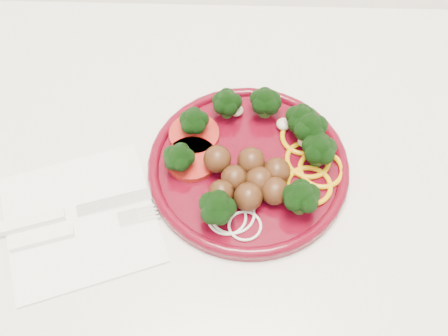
{
  "coord_description": "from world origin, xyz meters",
  "views": [
    {
      "loc": [
        0.22,
        1.31,
        1.49
      ],
      "look_at": [
        0.21,
        1.68,
        0.92
      ],
      "focal_mm": 45.0,
      "sensor_mm": 36.0,
      "label": 1
    }
  ],
  "objects_px": {
    "plate": "(252,159)",
    "napkin": "(81,219)",
    "knife": "(60,215)",
    "fork": "(60,234)"
  },
  "relations": [
    {
      "from": "napkin",
      "to": "knife",
      "type": "bearing_deg",
      "value": 175.46
    },
    {
      "from": "fork",
      "to": "napkin",
      "type": "bearing_deg",
      "value": 33.31
    },
    {
      "from": "plate",
      "to": "knife",
      "type": "relative_size",
      "value": 1.31
    },
    {
      "from": "napkin",
      "to": "fork",
      "type": "height_order",
      "value": "fork"
    },
    {
      "from": "napkin",
      "to": "fork",
      "type": "bearing_deg",
      "value": -128.56
    },
    {
      "from": "plate",
      "to": "napkin",
      "type": "relative_size",
      "value": 1.45
    },
    {
      "from": "plate",
      "to": "napkin",
      "type": "xyz_separation_m",
      "value": [
        -0.2,
        -0.08,
        -0.02
      ]
    },
    {
      "from": "napkin",
      "to": "knife",
      "type": "height_order",
      "value": "knife"
    },
    {
      "from": "knife",
      "to": "fork",
      "type": "xyz_separation_m",
      "value": [
        0.0,
        -0.03,
        -0.0
      ]
    },
    {
      "from": "plate",
      "to": "napkin",
      "type": "height_order",
      "value": "plate"
    }
  ]
}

